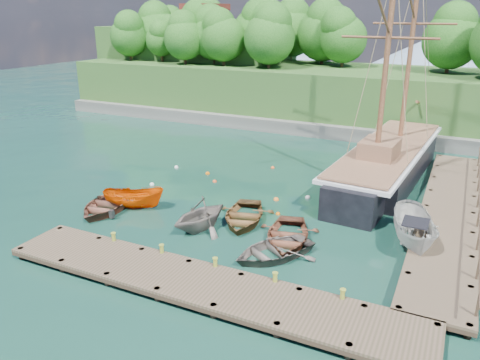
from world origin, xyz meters
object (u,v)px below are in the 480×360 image
Objects in this scene: rowboat_3 at (273,257)px; cabin_boat_white at (412,247)px; schooner at (387,164)px; rowboat_4 at (243,222)px; rowboat_1 at (200,229)px; rowboat_2 at (287,242)px; rowboat_0 at (107,210)px; motorboat_orange at (134,208)px.

cabin_boat_white is at bearing 66.66° from rowboat_3.
rowboat_4 is at bearing -113.70° from schooner.
rowboat_4 is at bearing 62.24° from rowboat_1.
rowboat_3 is 0.17× the size of schooner.
rowboat_1 is at bearing -148.24° from rowboat_4.
schooner is (3.06, 13.16, 1.04)m from rowboat_2.
schooner is (3.14, 15.00, 1.04)m from rowboat_3.
rowboat_4 is (-3.26, 1.34, 0.00)m from rowboat_2.
rowboat_0 is 11.79m from rowboat_2.
rowboat_3 is at bearing 1.74° from rowboat_1.
rowboat_4 is (8.51, 2.16, 0.00)m from rowboat_0.
rowboat_4 reaches higher than rowboat_3.
motorboat_orange is at bearing -131.69° from schooner.
motorboat_orange is (-10.35, 2.03, 0.00)m from rowboat_3.
cabin_boat_white is at bearing -105.77° from motorboat_orange.
rowboat_4 is 0.18× the size of schooner.
rowboat_1 is at bearing -161.26° from rowboat_3.
motorboat_orange reaches higher than rowboat_4.
rowboat_4 is at bearing 171.57° from cabin_boat_white.
schooner reaches higher than rowboat_2.
schooner is at bearing 62.87° from rowboat_2.
rowboat_0 reaches higher than rowboat_3.
rowboat_1 is at bearing -6.90° from rowboat_0.
rowboat_1 is at bearing -121.83° from motorboat_orange.
rowboat_1 is 5.39m from motorboat_orange.
rowboat_3 is 15.36m from schooner.
rowboat_1 is 0.72× the size of cabin_boat_white.
motorboat_orange reaches higher than rowboat_0.
rowboat_2 is 3.53m from rowboat_4.
rowboat_1 is 11.73m from cabin_boat_white.
schooner reaches higher than rowboat_1.
rowboat_3 is 0.96× the size of rowboat_4.
rowboat_2 is at bearing -4.79° from rowboat_0.
motorboat_orange is at bearing 164.89° from rowboat_2.
rowboat_2 is 1.22× the size of motorboat_orange.
cabin_boat_white is (18.00, 3.24, 0.00)m from rowboat_0.
cabin_boat_white reaches higher than motorboat_orange.
cabin_boat_white reaches higher than rowboat_3.
rowboat_3 is at bearing -97.39° from schooner.
cabin_boat_white is (6.23, 2.43, 0.00)m from rowboat_2.
cabin_boat_white reaches higher than rowboat_1.
rowboat_1 is 5.13m from rowboat_2.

